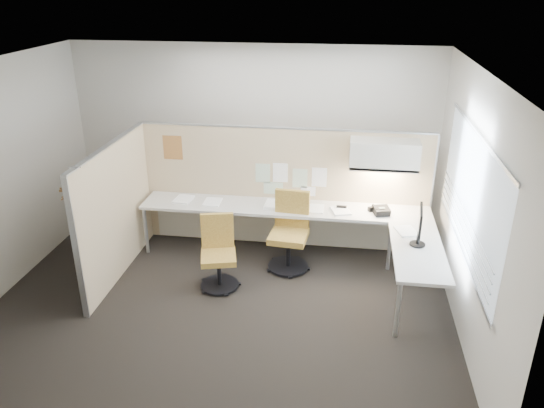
% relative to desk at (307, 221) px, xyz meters
% --- Properties ---
extents(floor, '(5.50, 4.50, 0.01)m').
position_rel_desk_xyz_m(floor, '(-0.93, -1.13, -0.61)').
color(floor, black).
rests_on(floor, ground).
extents(ceiling, '(5.50, 4.50, 0.01)m').
position_rel_desk_xyz_m(ceiling, '(-0.93, -1.13, 2.20)').
color(ceiling, white).
rests_on(ceiling, wall_back).
extents(wall_back, '(5.50, 0.02, 2.80)m').
position_rel_desk_xyz_m(wall_back, '(-0.93, 1.12, 0.80)').
color(wall_back, beige).
rests_on(wall_back, ground).
extents(wall_front, '(5.50, 0.02, 2.80)m').
position_rel_desk_xyz_m(wall_front, '(-0.93, -3.38, 0.80)').
color(wall_front, beige).
rests_on(wall_front, ground).
extents(wall_right, '(0.02, 4.50, 2.80)m').
position_rel_desk_xyz_m(wall_right, '(1.82, -1.13, 0.80)').
color(wall_right, beige).
rests_on(wall_right, ground).
extents(window_pane, '(0.01, 2.80, 1.30)m').
position_rel_desk_xyz_m(window_pane, '(1.79, -1.13, 0.95)').
color(window_pane, '#A6B6C1').
rests_on(window_pane, wall_right).
extents(partition_back, '(4.10, 0.06, 1.75)m').
position_rel_desk_xyz_m(partition_back, '(-0.38, 0.47, 0.27)').
color(partition_back, beige).
rests_on(partition_back, floor).
extents(partition_left, '(0.06, 2.20, 1.75)m').
position_rel_desk_xyz_m(partition_left, '(-2.43, -0.63, 0.27)').
color(partition_left, beige).
rests_on(partition_left, floor).
extents(desk, '(4.00, 2.07, 0.73)m').
position_rel_desk_xyz_m(desk, '(0.00, 0.00, 0.00)').
color(desk, beige).
rests_on(desk, floor).
extents(overhead_bin, '(0.90, 0.36, 0.38)m').
position_rel_desk_xyz_m(overhead_bin, '(0.97, 0.26, 0.91)').
color(overhead_bin, beige).
rests_on(overhead_bin, partition_back).
extents(task_light_strip, '(0.60, 0.06, 0.02)m').
position_rel_desk_xyz_m(task_light_strip, '(0.97, 0.26, 0.70)').
color(task_light_strip, '#FFEABF').
rests_on(task_light_strip, overhead_bin).
extents(pinned_papers, '(1.01, 0.00, 0.47)m').
position_rel_desk_xyz_m(pinned_papers, '(-0.30, 0.44, 0.43)').
color(pinned_papers, '#8CBF8C').
rests_on(pinned_papers, partition_back).
extents(poster, '(0.28, 0.00, 0.35)m').
position_rel_desk_xyz_m(poster, '(-1.98, 0.44, 0.82)').
color(poster, orange).
rests_on(poster, partition_back).
extents(chair_left, '(0.53, 0.54, 0.93)m').
position_rel_desk_xyz_m(chair_left, '(-1.06, -0.80, -0.17)').
color(chair_left, black).
rests_on(chair_left, floor).
extents(chair_right, '(0.55, 0.56, 1.04)m').
position_rel_desk_xyz_m(chair_right, '(-0.22, -0.20, -0.12)').
color(chair_right, black).
rests_on(chair_right, floor).
extents(monitor, '(0.19, 0.45, 0.47)m').
position_rel_desk_xyz_m(monitor, '(1.37, -0.76, 0.40)').
color(monitor, black).
rests_on(monitor, desk).
extents(phone, '(0.25, 0.24, 0.12)m').
position_rel_desk_xyz_m(phone, '(0.98, 0.07, 0.18)').
color(phone, black).
rests_on(phone, desk).
extents(stapler, '(0.14, 0.04, 0.05)m').
position_rel_desk_xyz_m(stapler, '(0.45, 0.17, 0.15)').
color(stapler, black).
rests_on(stapler, desk).
extents(tape_dispenser, '(0.12, 0.10, 0.06)m').
position_rel_desk_xyz_m(tape_dispenser, '(0.86, 0.16, 0.16)').
color(tape_dispenser, black).
rests_on(tape_dispenser, desk).
extents(coat_hook, '(0.18, 0.47, 1.40)m').
position_rel_desk_xyz_m(coat_hook, '(-2.51, -1.49, 0.81)').
color(coat_hook, silver).
rests_on(coat_hook, partition_left).
extents(paper_stack_0, '(0.26, 0.32, 0.03)m').
position_rel_desk_xyz_m(paper_stack_0, '(-1.79, 0.17, 0.14)').
color(paper_stack_0, white).
rests_on(paper_stack_0, desk).
extents(paper_stack_1, '(0.23, 0.30, 0.02)m').
position_rel_desk_xyz_m(paper_stack_1, '(-1.35, 0.14, 0.14)').
color(paper_stack_1, white).
rests_on(paper_stack_1, desk).
extents(paper_stack_2, '(0.25, 0.31, 0.05)m').
position_rel_desk_xyz_m(paper_stack_2, '(-0.48, 0.13, 0.15)').
color(paper_stack_2, white).
rests_on(paper_stack_2, desk).
extents(paper_stack_3, '(0.23, 0.30, 0.01)m').
position_rel_desk_xyz_m(paper_stack_3, '(0.10, 0.12, 0.14)').
color(paper_stack_3, white).
rests_on(paper_stack_3, desk).
extents(paper_stack_4, '(0.31, 0.35, 0.02)m').
position_rel_desk_xyz_m(paper_stack_4, '(0.44, 0.09, 0.14)').
color(paper_stack_4, white).
rests_on(paper_stack_4, desk).
extents(paper_stack_5, '(0.31, 0.35, 0.02)m').
position_rel_desk_xyz_m(paper_stack_5, '(1.27, -0.41, 0.14)').
color(paper_stack_5, white).
rests_on(paper_stack_5, desk).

